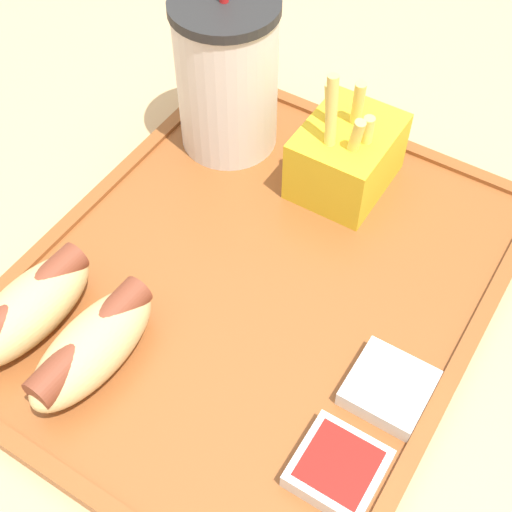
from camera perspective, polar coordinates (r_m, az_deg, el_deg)
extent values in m
cube|color=tan|center=(0.87, 1.66, -16.24)|extent=(1.47, 0.94, 0.71)
cube|color=brown|center=(0.55, 0.00, -2.27)|extent=(0.40, 0.33, 0.01)
cube|color=brown|center=(0.51, 15.40, -9.34)|extent=(0.40, 0.01, 0.00)
cube|color=brown|center=(0.61, -12.80, 4.59)|extent=(0.40, 0.01, 0.00)
cube|color=brown|center=(0.47, -13.20, -18.06)|extent=(0.01, 0.33, 0.00)
cube|color=brown|center=(0.66, 9.10, 9.80)|extent=(0.01, 0.33, 0.00)
cylinder|color=silver|center=(0.61, -2.32, 13.91)|extent=(0.08, 0.08, 0.13)
cylinder|color=#262626|center=(0.57, -2.56, 19.34)|extent=(0.09, 0.09, 0.01)
ellipsoid|color=#DBB270|center=(0.53, -17.69, -4.09)|extent=(0.11, 0.05, 0.04)
cylinder|color=brown|center=(0.52, -17.94, -3.50)|extent=(0.10, 0.03, 0.02)
ellipsoid|color=#DBB270|center=(0.50, -12.93, -7.12)|extent=(0.11, 0.05, 0.04)
cylinder|color=brown|center=(0.49, -13.12, -6.54)|extent=(0.10, 0.03, 0.02)
cube|color=gold|center=(0.59, 7.24, 7.88)|extent=(0.09, 0.07, 0.06)
cylinder|color=#EACC60|center=(0.58, 6.01, 10.79)|extent=(0.01, 0.02, 0.07)
cylinder|color=#EACC60|center=(0.56, 7.54, 8.49)|extent=(0.02, 0.02, 0.06)
cylinder|color=#EACC60|center=(0.57, 8.73, 8.79)|extent=(0.01, 0.01, 0.06)
cylinder|color=#EACC60|center=(0.55, 5.99, 10.32)|extent=(0.02, 0.02, 0.09)
cylinder|color=#EACC60|center=(0.58, 7.96, 10.74)|extent=(0.02, 0.02, 0.08)
cube|color=silver|center=(0.49, 10.58, -10.31)|extent=(0.05, 0.05, 0.01)
cube|color=white|center=(0.49, 10.69, -9.95)|extent=(0.04, 0.04, 0.00)
cube|color=silver|center=(0.47, 6.58, -16.52)|extent=(0.05, 0.05, 0.01)
cube|color=#B21914|center=(0.46, 6.66, -16.21)|extent=(0.04, 0.04, 0.00)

